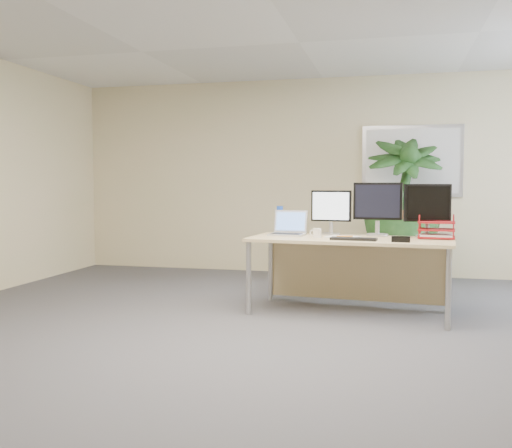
% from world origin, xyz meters
% --- Properties ---
extents(floor, '(8.00, 8.00, 0.00)m').
position_xyz_m(floor, '(0.00, 0.00, 0.00)').
color(floor, '#434348').
rests_on(floor, ground).
extents(back_wall, '(7.00, 0.04, 2.70)m').
position_xyz_m(back_wall, '(0.00, 4.00, 1.35)').
color(back_wall, beige).
rests_on(back_wall, floor).
extents(whiteboard, '(1.30, 0.04, 0.95)m').
position_xyz_m(whiteboard, '(1.20, 3.97, 1.55)').
color(whiteboard, silver).
rests_on(whiteboard, back_wall).
extents(desk, '(1.97, 0.97, 0.73)m').
position_xyz_m(desk, '(0.58, 1.67, 0.58)').
color(desk, '#D8B87F').
rests_on(desk, floor).
extents(floor_plant, '(0.97, 0.97, 1.50)m').
position_xyz_m(floor_plant, '(1.08, 3.47, 0.75)').
color(floor_plant, '#133513').
rests_on(floor_plant, floor).
extents(monitor_left, '(0.41, 0.18, 0.45)m').
position_xyz_m(monitor_left, '(0.36, 1.85, 0.99)').
color(monitor_left, '#ABABB0').
rests_on(monitor_left, desk).
extents(monitor_right, '(0.48, 0.22, 0.53)m').
position_xyz_m(monitor_right, '(0.82, 1.85, 1.03)').
color(monitor_right, '#ABABB0').
rests_on(monitor_right, desk).
extents(monitor_dark, '(0.45, 0.21, 0.51)m').
position_xyz_m(monitor_dark, '(1.29, 1.76, 1.03)').
color(monitor_dark, '#ABABB0').
rests_on(monitor_dark, desk).
extents(laptop, '(0.37, 0.33, 0.25)m').
position_xyz_m(laptop, '(-0.06, 1.74, 0.79)').
color(laptop, silver).
rests_on(laptop, desk).
extents(keyboard, '(0.43, 0.18, 0.02)m').
position_xyz_m(keyboard, '(0.62, 1.36, 0.74)').
color(keyboard, black).
rests_on(keyboard, desk).
extents(coffee_mug, '(0.12, 0.08, 0.09)m').
position_xyz_m(coffee_mug, '(0.26, 1.53, 0.78)').
color(coffee_mug, white).
rests_on(coffee_mug, desk).
extents(spiral_notebook, '(0.35, 0.31, 0.01)m').
position_xyz_m(spiral_notebook, '(0.51, 1.58, 0.74)').
color(spiral_notebook, silver).
rests_on(spiral_notebook, desk).
extents(orange_pen, '(0.15, 0.03, 0.01)m').
position_xyz_m(orange_pen, '(0.52, 1.55, 0.75)').
color(orange_pen, orange).
rests_on(orange_pen, spiral_notebook).
extents(yellow_highlighter, '(0.11, 0.04, 0.01)m').
position_xyz_m(yellow_highlighter, '(0.77, 1.48, 0.74)').
color(yellow_highlighter, yellow).
rests_on(yellow_highlighter, desk).
extents(water_bottle, '(0.07, 0.07, 0.28)m').
position_xyz_m(water_bottle, '(-0.19, 1.96, 0.87)').
color(water_bottle, silver).
rests_on(water_bottle, desk).
extents(letter_tray, '(0.35, 0.28, 0.16)m').
position_xyz_m(letter_tray, '(1.37, 1.69, 0.80)').
color(letter_tray, maroon).
rests_on(letter_tray, desk).
extents(stapler, '(0.16, 0.06, 0.05)m').
position_xyz_m(stapler, '(1.04, 1.26, 0.76)').
color(stapler, black).
rests_on(stapler, desk).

